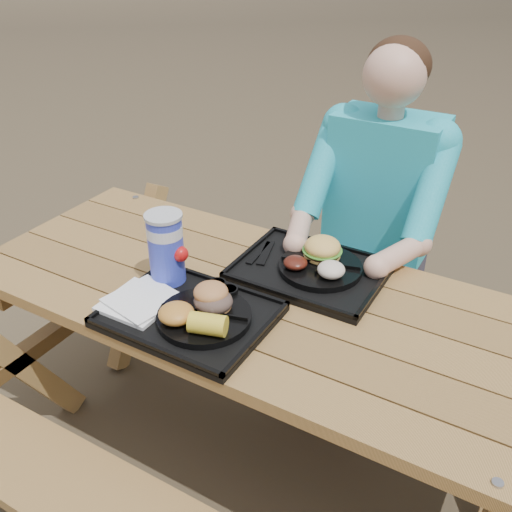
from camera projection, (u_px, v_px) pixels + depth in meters
The scene contains 18 objects.
ground at pixel (256, 461), 2.09m from camera, with size 60.00×60.00×0.00m, color #999999.
picnic_table at pixel (256, 386), 1.90m from camera, with size 1.80×1.49×0.75m, color #999999, non-canonical shape.
tray_near at pixel (189, 316), 1.59m from camera, with size 0.45×0.35×0.02m, color black.
tray_far at pixel (310, 272), 1.79m from camera, with size 0.45×0.35×0.02m, color black.
plate_near at pixel (204, 317), 1.56m from camera, with size 0.26×0.26×0.02m, color black.
plate_far at pixel (320, 267), 1.77m from camera, with size 0.26×0.26×0.02m, color black.
napkin_stack at pixel (138, 301), 1.62m from camera, with size 0.18×0.18×0.02m, color white.
soda_cup at pixel (166, 249), 1.68m from camera, with size 0.10×0.10×0.21m, color #1A2BC9.
condiment_bbq at pixel (217, 286), 1.67m from camera, with size 0.05×0.05×0.03m, color black.
condiment_mustard at pixel (229, 293), 1.64m from camera, with size 0.05×0.05×0.03m, color yellow.
sandwich at pixel (213, 292), 1.55m from camera, with size 0.10×0.10×0.11m, color #BC7842, non-canonical shape.
mac_cheese at pixel (176, 313), 1.51m from camera, with size 0.10×0.10×0.05m, color gold.
corn_cob at pixel (208, 324), 1.47m from camera, with size 0.10×0.10×0.06m, color yellow, non-canonical shape.
cutlery_far at pixel (266, 253), 1.86m from camera, with size 0.03×0.15×0.01m, color black.
burger at pixel (323, 243), 1.78m from camera, with size 0.12×0.12×0.10m, color #F7BD57, non-canonical shape.
baked_beans at pixel (295, 263), 1.75m from camera, with size 0.07×0.07×0.03m, color #4E180F.
potato_salad at pixel (331, 270), 1.70m from camera, with size 0.08×0.08×0.05m, color silver.
diner at pixel (375, 241), 2.20m from camera, with size 0.48×0.84×1.28m, color teal, non-canonical shape.
Camera 1 is at (0.70, -1.21, 1.72)m, focal length 40.00 mm.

